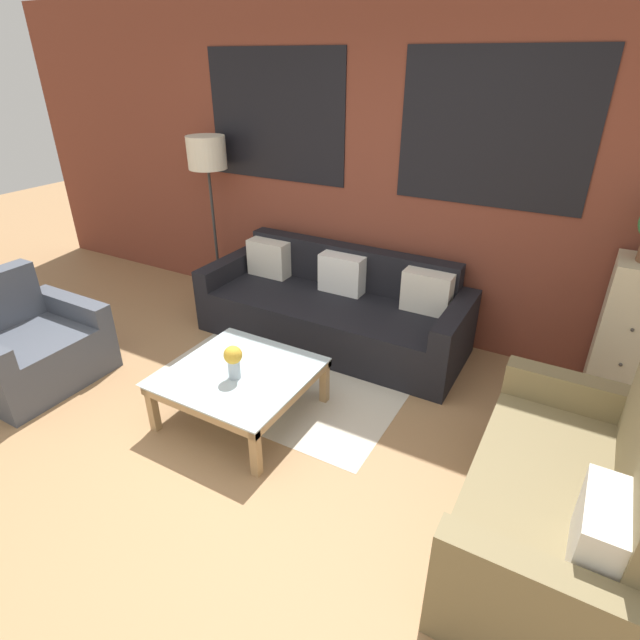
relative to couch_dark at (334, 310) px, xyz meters
name	(u,v)px	position (x,y,z in m)	size (l,w,h in m)	color
ground_plane	(195,481)	(0.10, -1.95, -0.28)	(16.00, 16.00, 0.00)	#9E754C
wall_back_brick	(373,171)	(0.10, 0.49, 1.13)	(8.40, 0.09, 2.80)	brown
rug	(287,375)	(-0.03, -0.72, -0.28)	(1.91, 1.41, 0.00)	beige
couch_dark	(334,310)	(0.00, 0.00, 0.00)	(2.34, 0.88, 0.78)	black
settee_vintage	(564,505)	(2.03, -1.39, 0.03)	(0.80, 1.53, 0.92)	olive
armchair_corner	(30,348)	(-1.74, -1.73, 0.00)	(0.80, 0.92, 0.84)	#474C56
coffee_table	(241,378)	(-0.03, -1.29, 0.03)	(0.93, 0.93, 0.36)	silver
floor_lamp	(207,161)	(-1.47, 0.19, 1.12)	(0.36, 0.36, 1.63)	#2D2D2D
drawer_cabinet	(627,335)	(2.22, 0.21, 0.26)	(0.37, 0.41, 1.09)	#C6B793
flower_vase	(233,360)	(-0.02, -1.37, 0.22)	(0.12, 0.12, 0.24)	#ADBCC6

